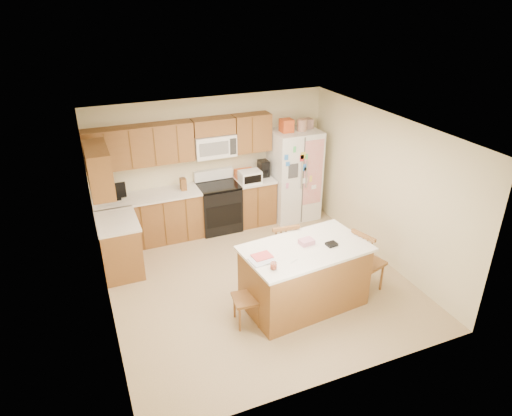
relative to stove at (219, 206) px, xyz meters
name	(u,v)px	position (x,y,z in m)	size (l,w,h in m)	color
ground	(258,281)	(0.00, -1.94, -0.47)	(4.50, 4.50, 0.00)	olive
room_shell	(258,200)	(0.00, -1.94, 0.97)	(4.60, 4.60, 2.52)	beige
cabinetry	(168,196)	(-0.98, -0.15, 0.44)	(3.36, 1.56, 2.15)	brown
stove	(219,206)	(0.00, 0.00, 0.00)	(0.76, 0.65, 1.13)	black
refrigerator	(294,174)	(1.57, -0.06, 0.45)	(0.90, 0.79, 2.04)	white
island	(304,276)	(0.40, -2.73, 0.01)	(1.85, 1.19, 1.05)	brown
windsor_chair_left	(248,298)	(-0.51, -2.80, -0.06)	(0.40, 0.41, 0.87)	brown
windsor_chair_back	(282,253)	(0.37, -2.03, 0.01)	(0.49, 0.47, 1.03)	brown
windsor_chair_right	(366,262)	(1.45, -2.77, 0.02)	(0.54, 0.55, 1.04)	brown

